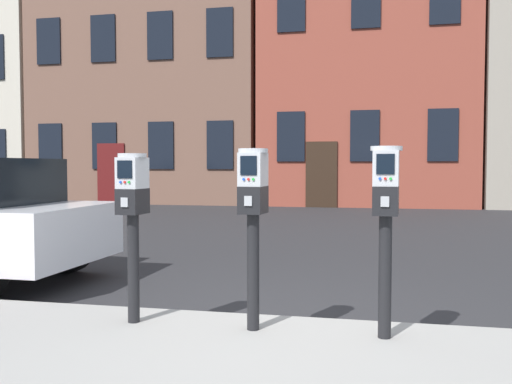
{
  "coord_description": "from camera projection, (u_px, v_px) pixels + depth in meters",
  "views": [
    {
      "loc": [
        0.7,
        -4.16,
        1.34
      ],
      "look_at": [
        -0.16,
        -0.12,
        1.14
      ],
      "focal_mm": 39.24,
      "sensor_mm": 36.0,
      "label": 1
    }
  ],
  "objects": [
    {
      "name": "ground_plane",
      "position": [
        280.0,
        341.0,
        4.28
      ],
      "size": [
        160.0,
        160.0,
        0.0
      ],
      "primitive_type": "plane",
      "color": "#28282B"
    },
    {
      "name": "parking_meter_near_kerb",
      "position": [
        133.0,
        206.0,
        4.24
      ],
      "size": [
        0.23,
        0.26,
        1.29
      ],
      "rotation": [
        0.0,
        0.0,
        -1.64
      ],
      "color": "black",
      "rests_on": "sidewalk_slab"
    },
    {
      "name": "parking_meter_twin_adjacent",
      "position": [
        253.0,
        205.0,
        4.05
      ],
      "size": [
        0.23,
        0.26,
        1.32
      ],
      "rotation": [
        0.0,
        0.0,
        -1.64
      ],
      "color": "black",
      "rests_on": "sidewalk_slab"
    },
    {
      "name": "parking_meter_end_of_row",
      "position": [
        386.0,
        206.0,
        3.85
      ],
      "size": [
        0.23,
        0.26,
        1.33
      ],
      "rotation": [
        0.0,
        0.0,
        -1.64
      ],
      "color": "black",
      "rests_on": "sidewalk_slab"
    },
    {
      "name": "townhouse_grey_stucco",
      "position": [
        0.0,
        38.0,
        23.68
      ],
      "size": [
        6.38,
        6.76,
        13.47
      ],
      "color": "beige",
      "rests_on": "ground_plane"
    },
    {
      "name": "townhouse_brick_corner",
      "position": [
        164.0,
        59.0,
        21.91
      ],
      "size": [
        8.29,
        6.2,
        11.01
      ],
      "color": "brown",
      "rests_on": "ground_plane"
    },
    {
      "name": "townhouse_green_painted",
      "position": [
        367.0,
        29.0,
        19.9
      ],
      "size": [
        7.0,
        5.48,
        12.36
      ],
      "color": "brown",
      "rests_on": "ground_plane"
    }
  ]
}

